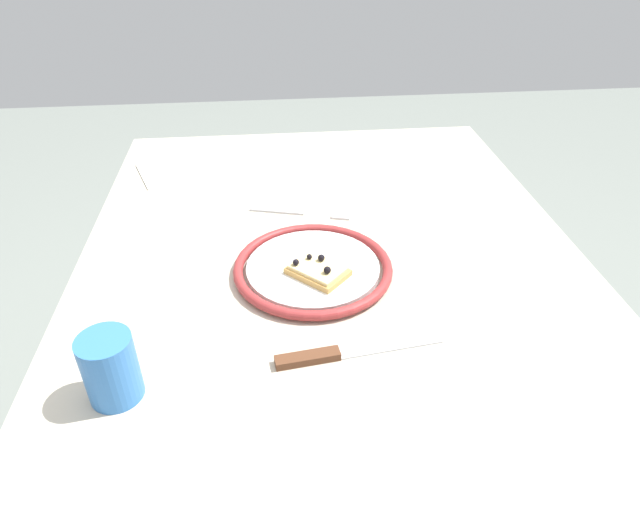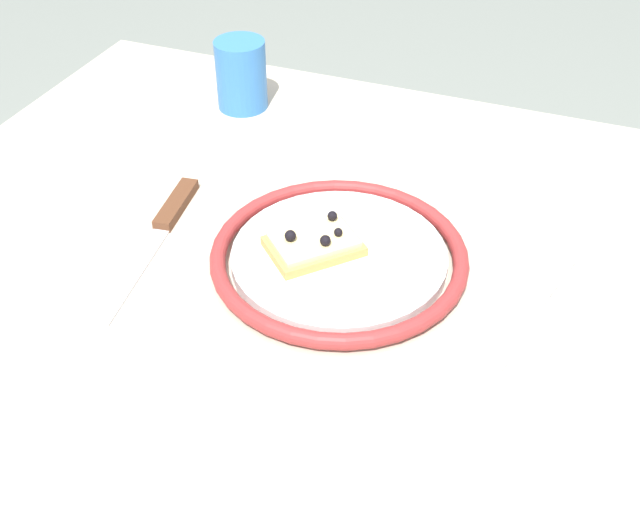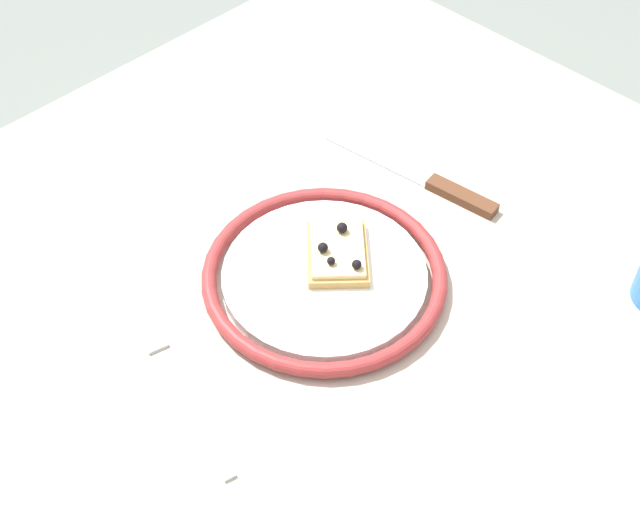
% 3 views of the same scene
% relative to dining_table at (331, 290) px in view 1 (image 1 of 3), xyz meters
% --- Properties ---
extents(ground_plane, '(6.00, 6.00, 0.00)m').
position_rel_dining_table_xyz_m(ground_plane, '(0.00, 0.00, -0.63)').
color(ground_plane, gray).
extents(dining_table, '(1.14, 0.88, 0.71)m').
position_rel_dining_table_xyz_m(dining_table, '(0.00, 0.00, 0.00)').
color(dining_table, '#BCB29E').
rests_on(dining_table, ground_plane).
extents(plate, '(0.27, 0.27, 0.02)m').
position_rel_dining_table_xyz_m(plate, '(0.05, -0.04, 0.09)').
color(plate, white).
rests_on(plate, dining_table).
extents(pizza_slice_near, '(0.11, 0.11, 0.03)m').
position_rel_dining_table_xyz_m(pizza_slice_near, '(0.08, -0.03, 0.10)').
color(pizza_slice_near, tan).
rests_on(pizza_slice_near, plate).
extents(knife, '(0.05, 0.24, 0.01)m').
position_rel_dining_table_xyz_m(knife, '(0.25, -0.03, 0.09)').
color(knife, silver).
rests_on(knife, dining_table).
extents(fork, '(0.07, 0.20, 0.00)m').
position_rel_dining_table_xyz_m(fork, '(-0.15, -0.04, 0.08)').
color(fork, silver).
rests_on(fork, dining_table).
extents(cup, '(0.07, 0.07, 0.09)m').
position_rel_dining_table_xyz_m(cup, '(0.29, -0.31, 0.13)').
color(cup, '#3372BF').
rests_on(cup, dining_table).
extents(napkin, '(0.17, 0.16, 0.00)m').
position_rel_dining_table_xyz_m(napkin, '(-0.36, -0.33, 0.08)').
color(napkin, white).
rests_on(napkin, dining_table).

